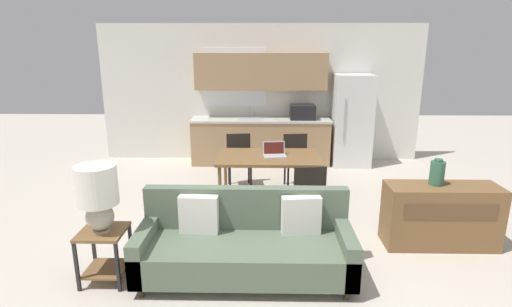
{
  "coord_description": "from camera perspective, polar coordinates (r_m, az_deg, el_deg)",
  "views": [
    {
      "loc": [
        0.06,
        -3.43,
        2.29
      ],
      "look_at": [
        -0.04,
        1.5,
        0.95
      ],
      "focal_mm": 28.0,
      "sensor_mm": 36.0,
      "label": 1
    }
  ],
  "objects": [
    {
      "name": "dining_chair_near_right",
      "position": [
        5.1,
        7.35,
        -5.48
      ],
      "size": [
        0.46,
        0.46,
        0.87
      ],
      "rotation": [
        0.0,
        0.0,
        3.25
      ],
      "color": "black",
      "rests_on": "ground_plane"
    },
    {
      "name": "refrigerator",
      "position": [
        7.98,
        13.48,
        4.62
      ],
      "size": [
        0.72,
        0.71,
        1.76
      ],
      "color": "white",
      "rests_on": "ground_plane"
    },
    {
      "name": "dining_table",
      "position": [
        5.78,
        1.85,
        -0.95
      ],
      "size": [
        1.47,
        0.92,
        0.74
      ],
      "color": "brown",
      "rests_on": "ground_plane"
    },
    {
      "name": "dining_chair_far_right",
      "position": [
        6.62,
        5.77,
        -0.55
      ],
      "size": [
        0.46,
        0.46,
        0.87
      ],
      "rotation": [
        0.0,
        0.0,
        0.11
      ],
      "color": "black",
      "rests_on": "ground_plane"
    },
    {
      "name": "side_table",
      "position": [
        4.32,
        -20.88,
        -12.38
      ],
      "size": [
        0.43,
        0.43,
        0.54
      ],
      "color": "brown",
      "rests_on": "ground_plane"
    },
    {
      "name": "vase",
      "position": [
        5.01,
        24.46,
        -2.52
      ],
      "size": [
        0.16,
        0.16,
        0.31
      ],
      "color": "#336047",
      "rests_on": "credenza"
    },
    {
      "name": "wall_back",
      "position": [
        8.11,
        0.64,
        8.61
      ],
      "size": [
        6.4,
        0.07,
        2.7
      ],
      "color": "silver",
      "rests_on": "ground_plane"
    },
    {
      "name": "kitchen_counter",
      "position": [
        7.89,
        0.8,
        4.66
      ],
      "size": [
        2.72,
        0.65,
        2.15
      ],
      "color": "tan",
      "rests_on": "ground_plane"
    },
    {
      "name": "table_lamp",
      "position": [
        4.09,
        -21.71,
        -5.29
      ],
      "size": [
        0.39,
        0.39,
        0.67
      ],
      "color": "#B2A893",
      "rests_on": "side_table"
    },
    {
      "name": "credenza",
      "position": [
        5.18,
        24.87,
        -8.05
      ],
      "size": [
        1.28,
        0.45,
        0.74
      ],
      "color": "brown",
      "rests_on": "ground_plane"
    },
    {
      "name": "laptop",
      "position": [
        5.77,
        2.64,
        0.15
      ],
      "size": [
        0.35,
        0.29,
        0.2
      ],
      "rotation": [
        0.0,
        0.0,
        0.11
      ],
      "color": "#B7BABC",
      "rests_on": "dining_table"
    },
    {
      "name": "couch",
      "position": [
        4.16,
        -1.51,
        -12.81
      ],
      "size": [
        2.13,
        0.8,
        0.86
      ],
      "color": "#3D2D1E",
      "rests_on": "ground_plane"
    },
    {
      "name": "dining_chair_far_left",
      "position": [
        6.61,
        -2.42,
        -0.52
      ],
      "size": [
        0.47,
        0.47,
        0.87
      ],
      "rotation": [
        0.0,
        0.0,
        0.14
      ],
      "color": "black",
      "rests_on": "ground_plane"
    },
    {
      "name": "ground_plane",
      "position": [
        4.12,
        0.1,
        -18.53
      ],
      "size": [
        20.0,
        20.0,
        0.0
      ],
      "primitive_type": "plane",
      "color": "beige"
    }
  ]
}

